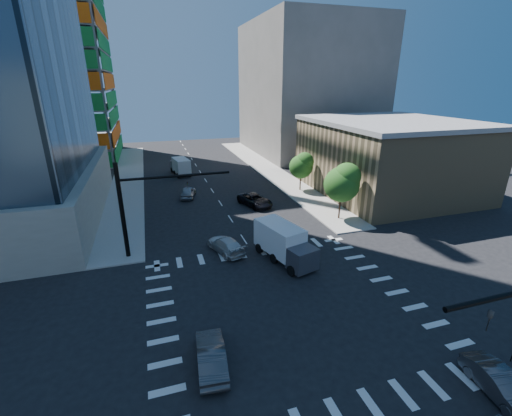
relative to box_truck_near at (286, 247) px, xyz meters
name	(u,v)px	position (x,y,z in m)	size (l,w,h in m)	color
ground	(287,306)	(-2.49, -6.40, -1.45)	(160.00, 160.00, 0.00)	black
road_markings	(287,306)	(-2.49, -6.40, -1.45)	(20.00, 20.00, 0.01)	silver
sidewalk_ne	(268,169)	(10.01, 33.60, -1.38)	(5.00, 60.00, 0.15)	#98948F
sidewalk_nw	(128,180)	(-14.99, 33.60, -1.38)	(5.00, 60.00, 0.15)	#98948F
construction_building	(32,31)	(-29.90, 55.52, 23.16)	(25.16, 34.50, 70.60)	slate
commercial_building	(389,156)	(22.51, 15.60, 3.86)	(20.50, 22.50, 10.60)	#8D7752
bg_building_ne	(307,89)	(24.51, 48.60, 12.55)	(24.00, 30.00, 28.00)	#625D58
signal_mast_nw	(138,201)	(-12.48, 5.10, 4.04)	(10.20, 0.40, 9.00)	black
tree_south	(343,182)	(10.14, 7.50, 3.24)	(4.16, 4.16, 6.82)	#382316
tree_north	(302,165)	(10.44, 19.50, 2.54)	(3.54, 3.52, 5.78)	#382316
car_nb_right	(500,384)	(5.29, -16.88, -0.75)	(1.49, 4.26, 1.40)	#49484D
car_nb_far	(255,200)	(1.76, 15.23, -0.67)	(2.58, 5.60, 1.56)	black
car_sb_near	(226,245)	(-4.90, 3.42, -0.72)	(2.05, 5.05, 1.46)	#BCBCBC
car_sb_mid	(188,192)	(-6.36, 21.54, -0.68)	(1.83, 4.54, 1.55)	#95979C
car_sb_cross	(211,356)	(-8.87, -10.39, -0.70)	(1.60, 4.58, 1.51)	#414245
box_truck_near	(286,247)	(0.00, 0.00, 0.00)	(4.22, 6.74, 3.28)	black
box_truck_far	(180,167)	(-6.08, 35.09, -0.13)	(3.28, 5.99, 2.98)	black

